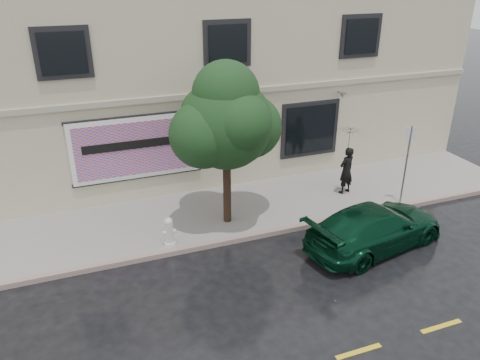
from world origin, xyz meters
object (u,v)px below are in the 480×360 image
object	(u,v)px
pedestrian	(346,170)
street_tree	(226,124)
car	(375,227)
fire_hydrant	(169,232)

from	to	relation	value
pedestrian	street_tree	size ratio (longest dim) A/B	0.37
street_tree	car	bearing A→B (deg)	-36.50
street_tree	fire_hydrant	bearing A→B (deg)	-159.63
pedestrian	car	bearing A→B (deg)	57.32
pedestrian	street_tree	xyz separation A→B (m)	(-4.54, -0.46, 2.34)
pedestrian	fire_hydrant	distance (m)	6.68
pedestrian	street_tree	bearing A→B (deg)	-9.92
car	street_tree	size ratio (longest dim) A/B	0.97
car	pedestrian	world-z (taller)	pedestrian
car	street_tree	bearing A→B (deg)	42.02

